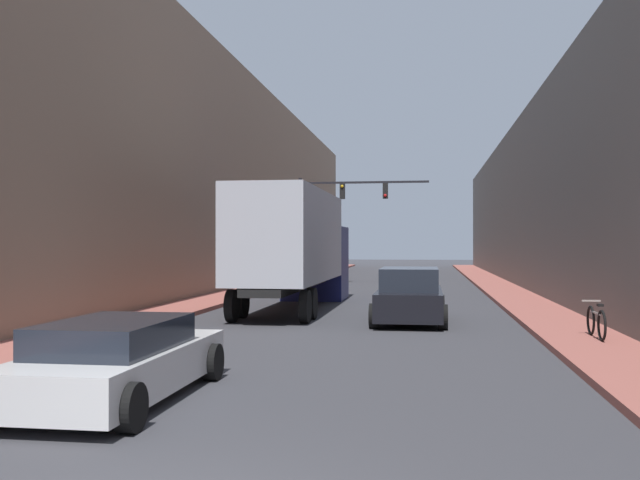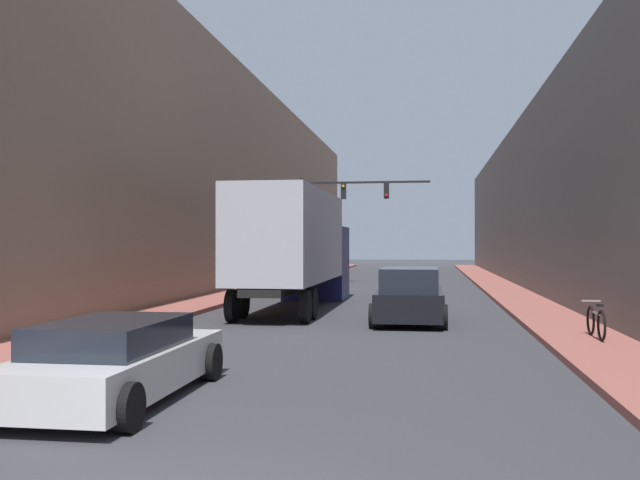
% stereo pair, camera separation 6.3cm
% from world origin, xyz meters
% --- Properties ---
extents(sidewalk_right, '(2.09, 80.00, 0.15)m').
position_xyz_m(sidewalk_right, '(6.16, 30.00, 0.07)').
color(sidewalk_right, '#9E564C').
rests_on(sidewalk_right, ground).
extents(sidewalk_left, '(2.09, 80.00, 0.15)m').
position_xyz_m(sidewalk_left, '(-6.16, 30.00, 0.07)').
color(sidewalk_left, '#9E564C').
rests_on(sidewalk_left, ground).
extents(building_right, '(6.00, 80.00, 9.05)m').
position_xyz_m(building_right, '(10.21, 30.00, 4.52)').
color(building_right, '#66605B').
rests_on(building_right, ground).
extents(building_left, '(6.00, 80.00, 11.84)m').
position_xyz_m(building_left, '(-10.21, 30.00, 5.92)').
color(building_left, '#846B56').
rests_on(building_left, ground).
extents(semi_truck, '(2.55, 11.74, 4.18)m').
position_xyz_m(semi_truck, '(-2.28, 19.86, 2.31)').
color(semi_truck, '#B2B7C1').
rests_on(semi_truck, ground).
extents(sedan_car, '(2.09, 4.78, 1.24)m').
position_xyz_m(sedan_car, '(-2.20, 4.58, 0.61)').
color(sedan_car, silver).
rests_on(sedan_car, ground).
extents(suv_car, '(2.16, 4.94, 1.65)m').
position_xyz_m(suv_car, '(1.91, 16.09, 0.78)').
color(suv_car, black).
rests_on(suv_car, ground).
extents(traffic_signal_gantry, '(7.63, 0.35, 6.25)m').
position_xyz_m(traffic_signal_gantry, '(-3.08, 35.71, 4.39)').
color(traffic_signal_gantry, black).
rests_on(traffic_signal_gantry, ground).
extents(parked_bicycle, '(0.44, 1.82, 0.86)m').
position_xyz_m(parked_bicycle, '(6.37, 11.92, 0.53)').
color(parked_bicycle, black).
rests_on(parked_bicycle, sidewalk_right).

